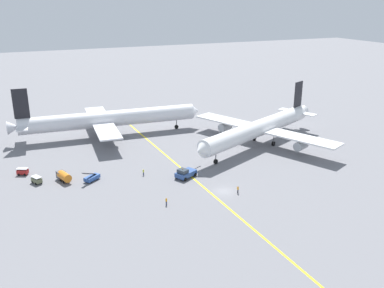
# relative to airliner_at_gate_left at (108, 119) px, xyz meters

# --- Properties ---
(ground_plane) EXTENTS (600.00, 600.00, 0.00)m
(ground_plane) POSITION_rel_airliner_at_gate_left_xyz_m (14.34, -51.47, -5.46)
(ground_plane) COLOR slate
(taxiway_stripe) EXTENTS (4.20, 119.96, 0.01)m
(taxiway_stripe) POSITION_rel_airliner_at_gate_left_xyz_m (10.85, -41.47, -5.45)
(taxiway_stripe) COLOR yellow
(taxiway_stripe) RESTS_ON ground
(airliner_at_gate_left) EXTENTS (60.59, 38.66, 16.95)m
(airliner_at_gate_left) POSITION_rel_airliner_at_gate_left_xyz_m (0.00, 0.00, 0.00)
(airliner_at_gate_left) COLOR silver
(airliner_at_gate_left) RESTS_ON ground
(airliner_being_pushed) EXTENTS (51.37, 46.33, 16.16)m
(airliner_being_pushed) POSITION_rel_airliner_at_gate_left_xyz_m (38.71, -27.37, -0.14)
(airliner_being_pushed) COLOR white
(airliner_being_pushed) RESTS_ON ground
(pushback_tug) EXTENTS (8.24, 5.25, 2.77)m
(pushback_tug) POSITION_rel_airliner_at_gate_left_xyz_m (9.32, -40.74, -4.29)
(pushback_tug) COLOR #2D4C8C
(pushback_tug) RESTS_ON ground
(gse_baggage_cart_trailing) EXTENTS (3.14, 2.58, 1.71)m
(gse_baggage_cart_trailing) POSITION_rel_airliner_at_gate_left_xyz_m (-27.22, -22.78, -4.59)
(gse_baggage_cart_trailing) COLOR red
(gse_baggage_cart_trailing) RESTS_ON ground
(gse_fuel_bowser_stubby) EXTENTS (3.26, 5.24, 2.40)m
(gse_fuel_bowser_stubby) POSITION_rel_airliner_at_gate_left_xyz_m (-18.37, -30.98, -4.12)
(gse_fuel_bowser_stubby) COLOR orange
(gse_fuel_bowser_stubby) RESTS_ON ground
(gse_baggage_cart_near_cluster) EXTENTS (2.65, 3.15, 1.71)m
(gse_baggage_cart_near_cluster) POSITION_rel_airliner_at_gate_left_xyz_m (-24.44, -29.64, -4.59)
(gse_baggage_cart_near_cluster) COLOR #666B4C
(gse_baggage_cart_near_cluster) RESTS_ON ground
(gse_belt_loader_portside) EXTENTS (4.70, 3.93, 3.02)m
(gse_belt_loader_portside) POSITION_rel_airliner_at_gate_left_xyz_m (-12.11, -33.42, -4.63)
(gse_belt_loader_portside) COLOR #2D5199
(gse_belt_loader_portside) RESTS_ON ground
(ground_crew_wing_walker_right) EXTENTS (0.36, 0.36, 1.66)m
(ground_crew_wing_walker_right) POSITION_rel_airliner_at_gate_left_xyz_m (0.29, -35.27, -4.60)
(ground_crew_wing_walker_right) COLOR #2D3351
(ground_crew_wing_walker_right) RESTS_ON ground
(ground_crew_marshaller_foreground) EXTENTS (0.36, 0.36, 1.74)m
(ground_crew_marshaller_foreground) POSITION_rel_airliner_at_gate_left_xyz_m (-0.07, -52.60, -4.55)
(ground_crew_marshaller_foreground) COLOR #2D3351
(ground_crew_marshaller_foreground) RESTS_ON ground
(ground_crew_ramp_agent_by_cones) EXTENTS (0.46, 0.36, 1.76)m
(ground_crew_ramp_agent_by_cones) POSITION_rel_airliner_at_gate_left_xyz_m (16.77, -53.64, -4.54)
(ground_crew_ramp_agent_by_cones) COLOR black
(ground_crew_ramp_agent_by_cones) RESTS_ON ground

